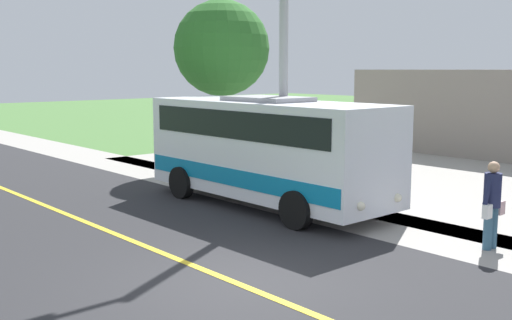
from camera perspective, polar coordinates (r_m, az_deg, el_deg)
ground_plane at (r=10.69m, az=-1.86°, el=-11.34°), size 120.00×120.00×0.00m
road_surface at (r=10.68m, az=-1.86°, el=-11.32°), size 8.00×100.00×0.01m
sidewalk at (r=14.41m, az=14.41°, el=-6.37°), size 2.40×100.00×0.01m
road_centre_line at (r=10.68m, az=-1.86°, el=-11.30°), size 0.16×100.00×0.00m
shuttle_bus_front at (r=16.26m, az=1.06°, el=1.29°), size 2.65×7.48×2.90m
pedestrian_with_bags at (r=13.25m, az=21.00°, el=-3.65°), size 0.72×0.34×1.79m
street_light_pole at (r=16.39m, az=2.30°, el=12.63°), size 1.97×0.24×8.81m
tree_curbside at (r=22.31m, az=-3.20°, el=10.23°), size 3.41×3.41×6.06m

